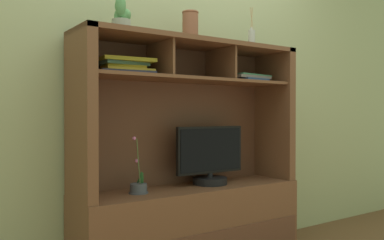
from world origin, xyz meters
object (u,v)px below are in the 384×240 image
diffuser_bottle (252,38)px  ceramic_vase (190,26)px  media_console (191,198)px  potted_orchid (138,187)px  tv_monitor (210,159)px  potted_succulent (122,17)px  magazine_stack_centre (247,78)px  magazine_stack_left (124,67)px

diffuser_bottle → ceramic_vase: size_ratio=1.47×
media_console → potted_orchid: 0.41m
tv_monitor → ceramic_vase: 0.90m
potted_succulent → ceramic_vase: potted_succulent is taller
tv_monitor → magazine_stack_centre: size_ratio=1.50×
potted_orchid → potted_succulent: size_ratio=1.59×
potted_succulent → magazine_stack_left: bearing=54.1°
tv_monitor → ceramic_vase: (-0.16, 0.00, 0.89)m
diffuser_bottle → potted_succulent: (-1.01, 0.01, 0.02)m
tv_monitor → magazine_stack_left: bearing=176.7°
magazine_stack_left → potted_succulent: bearing=-125.9°
media_console → potted_orchid: media_console is taller
potted_succulent → tv_monitor: bearing=2.1°
potted_orchid → magazine_stack_centre: magazine_stack_centre is taller
tv_monitor → magazine_stack_centre: bearing=-1.4°
tv_monitor → potted_orchid: tv_monitor is taller
magazine_stack_left → magazine_stack_centre: bearing=-2.7°
media_console → magazine_stack_left: bearing=174.7°
potted_orchid → potted_succulent: potted_succulent is taller
tv_monitor → ceramic_vase: bearing=178.5°
potted_orchid → ceramic_vase: bearing=2.6°
tv_monitor → magazine_stack_centre: (0.33, -0.01, 0.57)m
potted_succulent → magazine_stack_centre: bearing=1.0°
magazine_stack_left → magazine_stack_centre: magazine_stack_left is taller
diffuser_bottle → magazine_stack_centre: bearing=117.2°
magazine_stack_left → potted_succulent: size_ratio=1.67×
diffuser_bottle → ceramic_vase: (-0.51, 0.04, 0.03)m
ceramic_vase → magazine_stack_centre: bearing=-1.4°
magazine_stack_centre → diffuser_bottle: bearing=-62.8°
magazine_stack_left → ceramic_vase: bearing=-3.9°
potted_succulent → ceramic_vase: bearing=3.3°
magazine_stack_centre → ceramic_vase: bearing=178.6°
media_console → tv_monitor: media_console is taller
ceramic_vase → magazine_stack_left: bearing=176.1°
media_console → ceramic_vase: ceramic_vase is taller
tv_monitor → media_console: bearing=-177.6°
potted_orchid → magazine_stack_centre: bearing=0.4°
magazine_stack_centre → ceramic_vase: (-0.49, 0.01, 0.32)m
media_console → tv_monitor: 0.29m
media_console → potted_succulent: (-0.50, -0.02, 1.12)m
tv_monitor → ceramic_vase: size_ratio=2.68×
magazine_stack_left → magazine_stack_centre: size_ratio=1.01×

